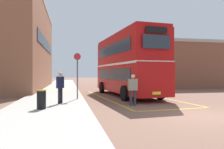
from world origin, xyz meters
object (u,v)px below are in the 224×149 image
at_px(double_decker_bus, 127,64).
at_px(pedestrian_waiting_near, 60,85).
at_px(bus_stop_sign, 77,72).
at_px(pedestrian_boarding, 133,87).
at_px(litter_bin, 41,99).
at_px(single_deck_bus, 119,74).

xyz_separation_m(double_decker_bus, pedestrian_waiting_near, (-4.97, -4.48, -1.38)).
relative_size(pedestrian_waiting_near, bus_stop_sign, 0.59).
xyz_separation_m(pedestrian_boarding, litter_bin, (-4.69, -1.07, -0.42)).
xyz_separation_m(litter_bin, bus_stop_sign, (1.77, 3.56, 1.30)).
height_order(pedestrian_boarding, pedestrian_waiting_near, pedestrian_waiting_near).
height_order(double_decker_bus, litter_bin, double_decker_bus).
height_order(double_decker_bus, pedestrian_boarding, double_decker_bus).
bearing_deg(pedestrian_boarding, litter_bin, -167.19).
xyz_separation_m(single_deck_bus, pedestrian_waiting_near, (-8.35, -21.68, -0.51)).
distance_m(double_decker_bus, pedestrian_waiting_near, 6.83).
bearing_deg(litter_bin, double_decker_bus, 47.12).
height_order(double_decker_bus, single_deck_bus, double_decker_bus).
relative_size(double_decker_bus, litter_bin, 11.29).
distance_m(pedestrian_boarding, pedestrian_waiting_near, 3.96).
height_order(double_decker_bus, pedestrian_waiting_near, double_decker_bus).
relative_size(pedestrian_boarding, pedestrian_waiting_near, 1.01).
distance_m(double_decker_bus, single_deck_bus, 17.56).
bearing_deg(single_deck_bus, pedestrian_boarding, -101.26).
distance_m(double_decker_bus, bus_stop_sign, 4.81).
bearing_deg(bus_stop_sign, litter_bin, -116.46).
height_order(pedestrian_boarding, bus_stop_sign, bus_stop_sign).
xyz_separation_m(double_decker_bus, pedestrian_boarding, (-1.06, -5.12, -1.51)).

